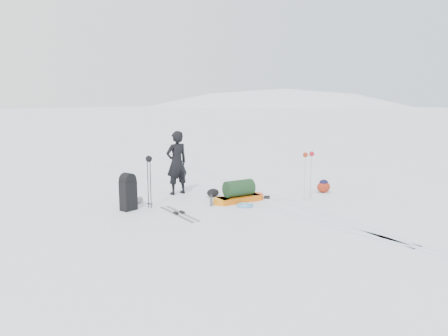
{
  "coord_description": "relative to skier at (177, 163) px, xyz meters",
  "views": [
    {
      "loc": [
        -7.42,
        -9.09,
        2.9
      ],
      "look_at": [
        -0.4,
        0.27,
        0.95
      ],
      "focal_mm": 35.0,
      "sensor_mm": 36.0,
      "label": 1
    }
  ],
  "objects": [
    {
      "name": "ground",
      "position": [
        0.91,
        -1.9,
        -0.94
      ],
      "size": [
        200.0,
        200.0,
        0.0
      ],
      "primitive_type": "plane",
      "color": "white",
      "rests_on": "ground"
    },
    {
      "name": "ski_tracks",
      "position": [
        1.52,
        -1.03,
        -0.94
      ],
      "size": [
        3.38,
        17.97,
        0.01
      ],
      "color": "silver",
      "rests_on": "ground"
    },
    {
      "name": "skier",
      "position": [
        0.0,
        0.0,
        0.0
      ],
      "size": [
        0.69,
        0.45,
        1.88
      ],
      "primitive_type": "imported",
      "rotation": [
        0.0,
        0.0,
        3.15
      ],
      "color": "black",
      "rests_on": "ground"
    },
    {
      "name": "pulk_sled",
      "position": [
        0.88,
        -1.83,
        -0.71
      ],
      "size": [
        1.61,
        0.63,
        0.6
      ],
      "rotation": [
        0.0,
        0.0,
        -0.1
      ],
      "color": "#CF5D0C",
      "rests_on": "ground"
    },
    {
      "name": "expedition_rucksack",
      "position": [
        -1.9,
        -0.8,
        -0.49
      ],
      "size": [
        0.9,
        0.86,
        0.97
      ],
      "rotation": [
        0.0,
        0.0,
        0.29
      ],
      "color": "black",
      "rests_on": "ground"
    },
    {
      "name": "ski_poles_black",
      "position": [
        -1.4,
        -0.96,
        0.18
      ],
      "size": [
        0.17,
        0.18,
        1.38
      ],
      "rotation": [
        0.0,
        0.0,
        -0.18
      ],
      "color": "black",
      "rests_on": "ground"
    },
    {
      "name": "ski_poles_silver",
      "position": [
        2.5,
        -2.87,
        0.2
      ],
      "size": [
        0.43,
        0.18,
        1.37
      ],
      "rotation": [
        0.0,
        0.0,
        0.3
      ],
      "color": "silver",
      "rests_on": "ground"
    },
    {
      "name": "touring_skis_grey",
      "position": [
        -1.12,
        -1.96,
        -0.93
      ],
      "size": [
        0.36,
        1.72,
        0.06
      ],
      "rotation": [
        0.0,
        0.0,
        1.51
      ],
      "color": "#96999E",
      "rests_on": "ground"
    },
    {
      "name": "touring_skis_white",
      "position": [
        1.74,
        -2.04,
        -0.93
      ],
      "size": [
        1.3,
        1.37,
        0.06
      ],
      "rotation": [
        0.0,
        0.0,
        -0.82
      ],
      "color": "silver",
      "rests_on": "ground"
    },
    {
      "name": "rope_coil",
      "position": [
        0.68,
        -2.34,
        -0.91
      ],
      "size": [
        0.57,
        0.57,
        0.05
      ],
      "rotation": [
        0.0,
        0.0,
        0.32
      ],
      "color": "#5792D5",
      "rests_on": "ground"
    },
    {
      "name": "small_daypack",
      "position": [
        3.66,
        -2.47,
        -0.75
      ],
      "size": [
        0.57,
        0.54,
        0.39
      ],
      "rotation": [
        0.0,
        0.0,
        -0.6
      ],
      "color": "maroon",
      "rests_on": "ground"
    },
    {
      "name": "thermos_pair",
      "position": [
        0.04,
        -1.7,
        -0.81
      ],
      "size": [
        0.21,
        0.26,
        0.29
      ],
      "rotation": [
        0.0,
        0.0,
        0.16
      ],
      "color": "#58595F",
      "rests_on": "ground"
    },
    {
      "name": "stuff_sack",
      "position": [
        0.64,
        -0.93,
        -0.82
      ],
      "size": [
        0.4,
        0.31,
        0.24
      ],
      "rotation": [
        0.0,
        0.0,
        0.08
      ],
      "color": "black",
      "rests_on": "ground"
    }
  ]
}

